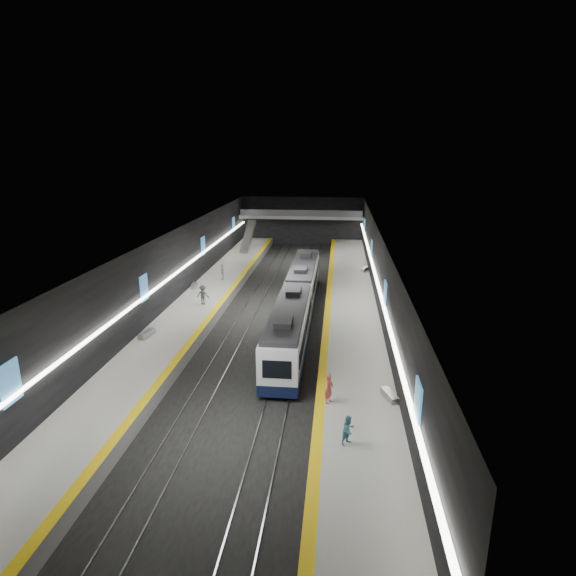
# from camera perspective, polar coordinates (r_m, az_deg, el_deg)

# --- Properties ---
(ground) EXTENTS (70.00, 70.00, 0.00)m
(ground) POSITION_cam_1_polar(r_m,az_deg,el_deg) (48.07, -1.57, -2.84)
(ground) COLOR black
(ground) RESTS_ON ground
(ceiling) EXTENTS (20.00, 70.00, 0.04)m
(ceiling) POSITION_cam_1_polar(r_m,az_deg,el_deg) (46.08, -1.65, 6.61)
(ceiling) COLOR beige
(ceiling) RESTS_ON wall_left
(wall_left) EXTENTS (0.04, 70.00, 8.00)m
(wall_left) POSITION_cam_1_polar(r_m,az_deg,el_deg) (49.22, -13.24, 2.05)
(wall_left) COLOR black
(wall_left) RESTS_ON ground
(wall_right) EXTENTS (0.04, 70.00, 8.00)m
(wall_right) POSITION_cam_1_polar(r_m,az_deg,el_deg) (46.68, 10.65, 1.43)
(wall_right) COLOR black
(wall_right) RESTS_ON ground
(wall_back) EXTENTS (20.00, 0.04, 8.00)m
(wall_back) POSITION_cam_1_polar(r_m,az_deg,el_deg) (81.10, 1.70, 7.93)
(wall_back) COLOR black
(wall_back) RESTS_ON ground
(platform_left) EXTENTS (5.00, 70.00, 1.00)m
(platform_left) POSITION_cam_1_polar(r_m,az_deg,el_deg) (49.42, -10.23, -1.94)
(platform_left) COLOR slate
(platform_left) RESTS_ON ground
(tile_surface_left) EXTENTS (5.00, 70.00, 0.02)m
(tile_surface_left) POSITION_cam_1_polar(r_m,az_deg,el_deg) (49.27, -10.26, -1.38)
(tile_surface_left) COLOR #A9A9A4
(tile_surface_left) RESTS_ON platform_left
(tactile_strip_left) EXTENTS (0.60, 70.00, 0.02)m
(tactile_strip_left) POSITION_cam_1_polar(r_m,az_deg,el_deg) (48.70, -7.78, -1.46)
(tactile_strip_left) COLOR yellow
(tactile_strip_left) RESTS_ON platform_left
(platform_right) EXTENTS (5.00, 70.00, 1.00)m
(platform_right) POSITION_cam_1_polar(r_m,az_deg,el_deg) (47.53, 7.43, -2.56)
(platform_right) COLOR slate
(platform_right) RESTS_ON ground
(tile_surface_right) EXTENTS (5.00, 70.00, 0.02)m
(tile_surface_right) POSITION_cam_1_polar(r_m,az_deg,el_deg) (47.37, 7.45, -1.97)
(tile_surface_right) COLOR #A9A9A4
(tile_surface_right) RESTS_ON platform_right
(tactile_strip_right) EXTENTS (0.60, 70.00, 0.02)m
(tactile_strip_right) POSITION_cam_1_polar(r_m,az_deg,el_deg) (47.36, 4.79, -1.88)
(tactile_strip_right) COLOR yellow
(tactile_strip_right) RESTS_ON platform_right
(rails) EXTENTS (6.52, 70.00, 0.12)m
(rails) POSITION_cam_1_polar(r_m,az_deg,el_deg) (48.05, -1.57, -2.77)
(rails) COLOR gray
(rails) RESTS_ON ground
(train) EXTENTS (2.69, 30.04, 3.60)m
(train) POSITION_cam_1_polar(r_m,az_deg,el_deg) (44.55, 1.13, -1.41)
(train) COLOR #0E1636
(train) RESTS_ON ground
(ad_posters) EXTENTS (19.94, 53.50, 2.20)m
(ad_posters) POSITION_cam_1_polar(r_m,az_deg,el_deg) (47.75, -1.46, 2.66)
(ad_posters) COLOR #438BCA
(ad_posters) RESTS_ON wall_left
(cove_light_left) EXTENTS (0.25, 68.60, 0.12)m
(cove_light_left) POSITION_cam_1_polar(r_m,az_deg,el_deg) (49.20, -13.00, 1.82)
(cove_light_left) COLOR white
(cove_light_left) RESTS_ON wall_left
(cove_light_right) EXTENTS (0.25, 68.60, 0.12)m
(cove_light_right) POSITION_cam_1_polar(r_m,az_deg,el_deg) (46.71, 10.40, 1.20)
(cove_light_right) COLOR white
(cove_light_right) RESTS_ON wall_right
(mezzanine_bridge) EXTENTS (20.00, 3.00, 1.50)m
(mezzanine_bridge) POSITION_cam_1_polar(r_m,az_deg,el_deg) (78.91, 1.58, 8.46)
(mezzanine_bridge) COLOR gray
(mezzanine_bridge) RESTS_ON wall_left
(escalator) EXTENTS (1.20, 7.50, 3.92)m
(escalator) POSITION_cam_1_polar(r_m,az_deg,el_deg) (73.43, -4.74, 6.14)
(escalator) COLOR #99999E
(escalator) RESTS_ON platform_left
(bench_left_near) EXTENTS (0.84, 1.90, 0.45)m
(bench_left_near) POSITION_cam_1_polar(r_m,az_deg,el_deg) (40.82, -16.40, -5.23)
(bench_left_near) COLOR #99999E
(bench_left_near) RESTS_ON platform_left
(bench_left_far) EXTENTS (0.64, 1.72, 0.41)m
(bench_left_far) POSITION_cam_1_polar(r_m,az_deg,el_deg) (53.68, -11.08, 0.26)
(bench_left_far) COLOR #99999E
(bench_left_far) RESTS_ON platform_left
(bench_right_near) EXTENTS (1.01, 1.74, 0.41)m
(bench_right_near) POSITION_cam_1_polar(r_m,az_deg,el_deg) (30.66, 11.96, -12.36)
(bench_right_near) COLOR #99999E
(bench_right_near) RESTS_ON platform_right
(bench_right_far) EXTENTS (1.13, 1.83, 0.43)m
(bench_right_far) POSITION_cam_1_polar(r_m,az_deg,el_deg) (60.66, 9.10, 2.22)
(bench_right_far) COLOR #99999E
(bench_right_far) RESTS_ON platform_right
(passenger_right_a) EXTENTS (0.66, 0.80, 1.88)m
(passenger_right_a) POSITION_cam_1_polar(r_m,az_deg,el_deg) (29.34, 4.89, -11.80)
(passenger_right_a) COLOR #BC4B46
(passenger_right_a) RESTS_ON platform_right
(passenger_right_b) EXTENTS (0.98, 0.98, 1.60)m
(passenger_right_b) POSITION_cam_1_polar(r_m,az_deg,el_deg) (25.89, 7.19, -16.39)
(passenger_right_b) COLOR teal
(passenger_right_b) RESTS_ON platform_right
(passenger_left_a) EXTENTS (0.81, 1.18, 1.86)m
(passenger_left_a) POSITION_cam_1_polar(r_m,az_deg,el_deg) (56.21, -7.77, 1.90)
(passenger_left_a) COLOR silver
(passenger_left_a) RESTS_ON platform_left
(passenger_left_b) EXTENTS (1.31, 0.84, 1.92)m
(passenger_left_b) POSITION_cam_1_polar(r_m,az_deg,el_deg) (47.55, -10.05, -0.82)
(passenger_left_b) COLOR #3F4046
(passenger_left_b) RESTS_ON platform_left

